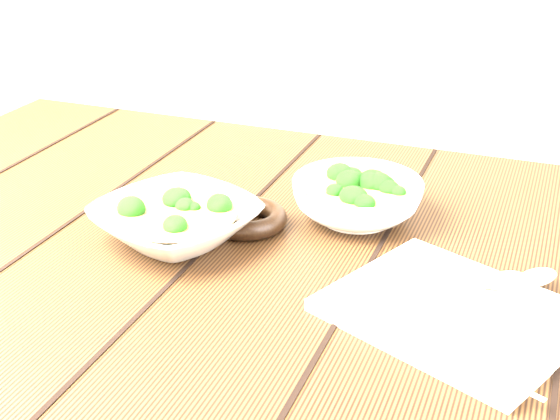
# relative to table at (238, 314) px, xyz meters

# --- Properties ---
(table) EXTENTS (1.20, 0.80, 0.75)m
(table) POSITION_rel_table_xyz_m (0.00, 0.00, 0.00)
(table) COLOR #3B2511
(table) RESTS_ON ground
(soup_bowl_front) EXTENTS (0.25, 0.25, 0.05)m
(soup_bowl_front) POSITION_rel_table_xyz_m (-0.06, -0.04, 0.14)
(soup_bowl_front) COLOR silver
(soup_bowl_front) RESTS_ON table
(soup_bowl_back) EXTENTS (0.21, 0.21, 0.06)m
(soup_bowl_back) POSITION_rel_table_xyz_m (0.13, 0.10, 0.15)
(soup_bowl_back) COLOR silver
(soup_bowl_back) RESTS_ON table
(trivet) EXTENTS (0.14, 0.14, 0.03)m
(trivet) POSITION_rel_table_xyz_m (0.00, 0.03, 0.13)
(trivet) COLOR black
(trivet) RESTS_ON table
(napkin) EXTENTS (0.30, 0.28, 0.01)m
(napkin) POSITION_rel_table_xyz_m (0.29, -0.09, 0.13)
(napkin) COLOR beige
(napkin) RESTS_ON table
(spoon_left) EXTENTS (0.14, 0.17, 0.01)m
(spoon_left) POSITION_rel_table_xyz_m (0.31, -0.06, 0.14)
(spoon_left) COLOR #ADA598
(spoon_left) RESTS_ON napkin
(spoon_right) EXTENTS (0.13, 0.18, 0.01)m
(spoon_right) POSITION_rel_table_xyz_m (0.35, -0.04, 0.14)
(spoon_right) COLOR #ADA598
(spoon_right) RESTS_ON napkin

